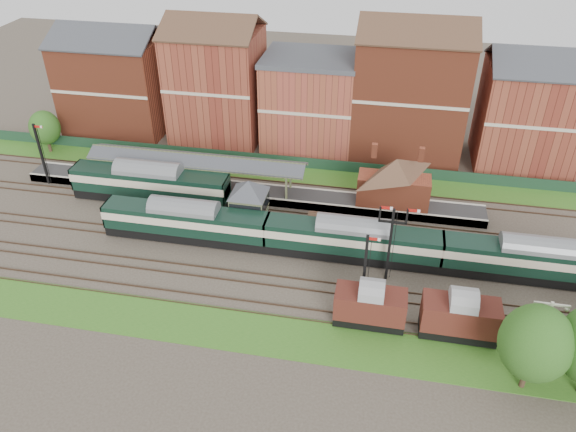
% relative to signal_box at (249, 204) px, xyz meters
% --- Properties ---
extents(ground, '(160.00, 160.00, 0.00)m').
position_rel_signal_box_xyz_m(ground, '(3.00, -3.25, -3.19)').
color(ground, '#473D33').
rests_on(ground, ground).
extents(grass_back, '(90.00, 4.50, 0.06)m').
position_rel_signal_box_xyz_m(grass_back, '(3.00, 12.75, -3.16)').
color(grass_back, '#2D6619').
rests_on(grass_back, ground).
extents(grass_front, '(90.00, 5.00, 0.06)m').
position_rel_signal_box_xyz_m(grass_front, '(3.00, -15.25, -3.16)').
color(grass_front, '#2D6619').
rests_on(grass_front, ground).
extents(fence, '(90.00, 0.12, 1.50)m').
position_rel_signal_box_xyz_m(fence, '(3.00, 14.75, -2.44)').
color(fence, '#193823').
rests_on(fence, ground).
extents(platform, '(55.00, 3.40, 1.00)m').
position_rel_signal_box_xyz_m(platform, '(-2.00, 6.50, -2.69)').
color(platform, '#2D2D2D').
rests_on(platform, ground).
extents(signal_box, '(5.40, 5.40, 6.00)m').
position_rel_signal_box_xyz_m(signal_box, '(0.00, 0.00, 0.00)').
color(signal_box, '#5B7150').
rests_on(signal_box, ground).
extents(brick_hut, '(3.20, 2.64, 2.94)m').
position_rel_signal_box_xyz_m(brick_hut, '(8.00, 0.00, -2.00)').
color(brick_hut, maroon).
rests_on(brick_hut, ground).
extents(station_building, '(8.10, 8.10, 5.90)m').
position_rel_signal_box_xyz_m(station_building, '(15.00, 6.50, 0.76)').
color(station_building, '#953F26').
rests_on(station_building, platform).
extents(canopy, '(26.00, 3.89, 4.08)m').
position_rel_signal_box_xyz_m(canopy, '(-8.00, 6.50, 1.39)').
color(canopy, '#485132').
rests_on(canopy, platform).
extents(semaphore_bracket, '(3.60, 0.25, 8.18)m').
position_rel_signal_box_xyz_m(semaphore_bracket, '(15.04, -5.75, 1.44)').
color(semaphore_bracket, black).
rests_on(semaphore_bracket, ground).
extents(semaphore_platform_end, '(1.23, 0.25, 8.00)m').
position_rel_signal_box_xyz_m(semaphore_platform_end, '(-26.98, 4.75, 0.96)').
color(semaphore_platform_end, black).
rests_on(semaphore_platform_end, ground).
extents(semaphore_siding, '(1.23, 0.25, 8.00)m').
position_rel_signal_box_xyz_m(semaphore_siding, '(13.02, -10.25, 0.96)').
color(semaphore_siding, black).
rests_on(semaphore_siding, ground).
extents(yard_lamp, '(2.60, 0.22, 7.00)m').
position_rel_signal_box_xyz_m(yard_lamp, '(27.00, -14.75, 0.79)').
color(yard_lamp, beige).
rests_on(yard_lamp, ground).
extents(town_backdrop, '(69.00, 10.00, 16.00)m').
position_rel_signal_box_xyz_m(town_backdrop, '(2.82, 21.75, 3.81)').
color(town_backdrop, '#953F26').
rests_on(town_backdrop, ground).
extents(dmu_train, '(52.34, 2.75, 4.02)m').
position_rel_signal_box_xyz_m(dmu_train, '(11.36, -3.25, -0.83)').
color(dmu_train, black).
rests_on(dmu_train, ground).
extents(platform_railcar, '(18.56, 2.92, 4.28)m').
position_rel_signal_box_xyz_m(platform_railcar, '(-12.68, 3.25, -0.70)').
color(platform_railcar, black).
rests_on(platform_railcar, ground).
extents(goods_van_a, '(6.09, 2.64, 3.70)m').
position_rel_signal_box_xyz_m(goods_van_a, '(13.79, -12.25, -1.09)').
color(goods_van_a, black).
rests_on(goods_van_a, ground).
extents(goods_van_b, '(6.38, 2.77, 3.87)m').
position_rel_signal_box_xyz_m(goods_van_b, '(21.27, -12.25, -1.00)').
color(goods_van_b, black).
rests_on(goods_van_b, ground).
extents(tree_far, '(5.35, 5.35, 7.80)m').
position_rel_signal_box_xyz_m(tree_far, '(25.98, -16.88, 1.53)').
color(tree_far, '#382619').
rests_on(tree_far, ground).
extents(tree_back, '(4.03, 4.03, 5.89)m').
position_rel_signal_box_xyz_m(tree_back, '(-31.44, 12.71, 0.36)').
color(tree_back, '#382619').
rests_on(tree_back, ground).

